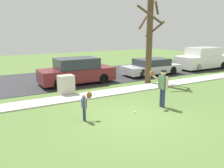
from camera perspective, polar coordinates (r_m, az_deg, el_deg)
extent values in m
plane|color=#567538|center=(12.12, -4.55, -2.94)|extent=(48.00, 48.00, 0.00)
cube|color=beige|center=(12.20, -4.75, -2.69)|extent=(36.00, 1.20, 0.06)
cube|color=#2D2D30|center=(16.76, -11.98, 1.33)|extent=(36.00, 6.80, 0.02)
cylinder|color=navy|center=(10.41, 12.57, -3.53)|extent=(0.13, 0.13, 0.83)
cylinder|color=navy|center=(10.53, 12.02, -3.30)|extent=(0.13, 0.13, 0.83)
cube|color=#4C7251|center=(10.30, 12.48, 0.38)|extent=(0.25, 0.41, 0.59)
sphere|color=beige|center=(10.22, 12.60, 2.70)|extent=(0.23, 0.23, 0.23)
cylinder|color=black|center=(10.20, 12.62, 3.17)|extent=(0.24, 0.24, 0.07)
cylinder|color=beige|center=(10.11, 13.36, 0.20)|extent=(0.10, 0.10, 0.55)
cylinder|color=beige|center=(10.30, 10.60, 1.67)|extent=(0.51, 0.13, 0.40)
ellipsoid|color=brown|center=(10.15, 9.76, 2.59)|extent=(0.23, 0.15, 0.26)
cylinder|color=navy|center=(8.87, -6.94, -7.32)|extent=(0.08, 0.08, 0.51)
cylinder|color=navy|center=(8.78, -6.72, -7.53)|extent=(0.08, 0.08, 0.51)
cube|color=#33478C|center=(8.68, -6.91, -4.72)|extent=(0.15, 0.25, 0.36)
sphere|color=#A87A5B|center=(8.61, -6.96, -3.07)|extent=(0.14, 0.14, 0.14)
cylinder|color=#A87A5B|center=(8.83, -6.32, -3.52)|extent=(0.32, 0.08, 0.24)
ellipsoid|color=brown|center=(8.84, -5.61, -2.73)|extent=(0.23, 0.15, 0.26)
cylinder|color=#A87A5B|center=(8.54, -6.57, -4.94)|extent=(0.06, 0.06, 0.34)
sphere|color=white|center=(9.66, 5.73, -6.94)|extent=(0.07, 0.07, 0.07)
cube|color=beige|center=(12.52, -11.25, -0.20)|extent=(0.80, 0.61, 1.03)
cylinder|color=brown|center=(14.89, 9.15, 10.14)|extent=(0.38, 0.38, 5.24)
cylinder|color=brown|center=(15.34, 10.47, 13.11)|extent=(0.54, 1.37, 1.03)
cylinder|color=brown|center=(15.05, 7.65, 14.81)|extent=(1.05, 0.69, 0.86)
cylinder|color=brown|center=(14.27, 9.29, 16.54)|extent=(1.26, 1.12, 1.14)
cylinder|color=brown|center=(14.86, 10.98, 17.95)|extent=(0.84, 0.72, 0.74)
cube|color=maroon|center=(14.95, -8.63, 2.36)|extent=(4.70, 1.90, 0.80)
cube|color=#2D333D|center=(14.83, -8.73, 5.11)|extent=(2.59, 1.75, 0.65)
cylinder|color=black|center=(13.77, -12.99, 0.16)|extent=(0.64, 0.22, 0.64)
cylinder|color=black|center=(15.35, -14.81, 1.37)|extent=(0.64, 0.22, 0.64)
cylinder|color=black|center=(14.83, -2.17, 1.40)|extent=(0.64, 0.22, 0.64)
cylinder|color=black|center=(16.31, -4.89, 2.43)|extent=(0.64, 0.22, 0.64)
cube|color=silver|center=(18.02, 9.69, 3.72)|extent=(4.60, 1.80, 0.55)
cube|color=#2D333D|center=(17.94, 9.76, 5.38)|extent=(2.53, 1.66, 0.50)
cylinder|color=black|center=(16.56, 7.56, 2.52)|extent=(0.64, 0.22, 0.64)
cylinder|color=black|center=(17.82, 4.50, 3.34)|extent=(0.64, 0.22, 0.64)
cylinder|color=black|center=(18.40, 14.69, 3.26)|extent=(0.64, 0.22, 0.64)
cylinder|color=black|center=(19.54, 11.47, 3.98)|extent=(0.64, 0.22, 0.64)
cube|color=silver|center=(21.98, 21.37, 5.26)|extent=(5.00, 1.95, 1.00)
cube|color=silver|center=(21.89, 21.56, 7.46)|extent=(2.75, 1.79, 0.70)
cylinder|color=black|center=(20.29, 20.39, 3.75)|extent=(0.64, 0.22, 0.64)
cylinder|color=black|center=(21.43, 16.87, 4.46)|extent=(0.64, 0.22, 0.64)
cylinder|color=black|center=(22.74, 25.47, 4.22)|extent=(0.64, 0.22, 0.64)
cylinder|color=black|center=(23.76, 22.07, 4.86)|extent=(0.64, 0.22, 0.64)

